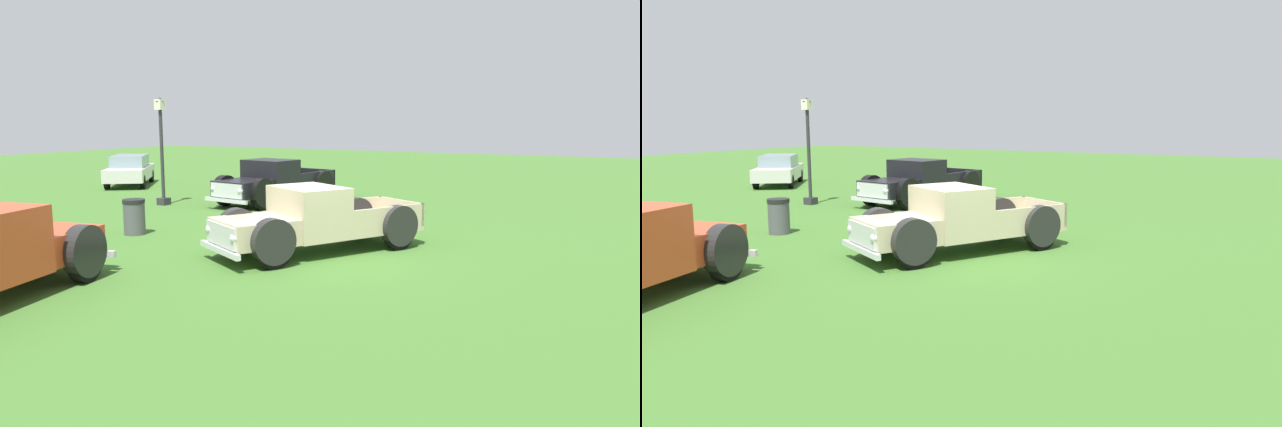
# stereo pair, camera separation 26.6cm
# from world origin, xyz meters

# --- Properties ---
(ground_plane) EXTENTS (80.00, 80.00, 0.00)m
(ground_plane) POSITION_xyz_m (0.00, 0.00, 0.00)
(ground_plane) COLOR #3D6B28
(pickup_truck_foreground) EXTENTS (5.29, 3.95, 1.54)m
(pickup_truck_foreground) POSITION_xyz_m (0.06, 0.30, 0.74)
(pickup_truck_foreground) COLOR #C6B793
(pickup_truck_foreground) RESTS_ON ground_plane
(pickup_truck_behind_right) EXTENTS (5.39, 2.62, 1.59)m
(pickup_truck_behind_right) POSITION_xyz_m (6.52, 5.54, 0.76)
(pickup_truck_behind_right) COLOR black
(pickup_truck_behind_right) RESTS_ON ground_plane
(sedan_distant_a) EXTENTS (4.32, 3.81, 1.38)m
(sedan_distant_a) POSITION_xyz_m (8.43, 14.39, 0.72)
(sedan_distant_a) COLOR silver
(sedan_distant_a) RESTS_ON ground_plane
(lamp_post_near) EXTENTS (0.36, 0.36, 3.79)m
(lamp_post_near) POSITION_xyz_m (4.44, 8.69, 1.99)
(lamp_post_near) COLOR #2D2D33
(lamp_post_near) RESTS_ON ground_plane
(trash_can) EXTENTS (0.59, 0.59, 0.95)m
(trash_can) POSITION_xyz_m (-0.14, 5.49, 0.48)
(trash_can) COLOR #4C4C51
(trash_can) RESTS_ON ground_plane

